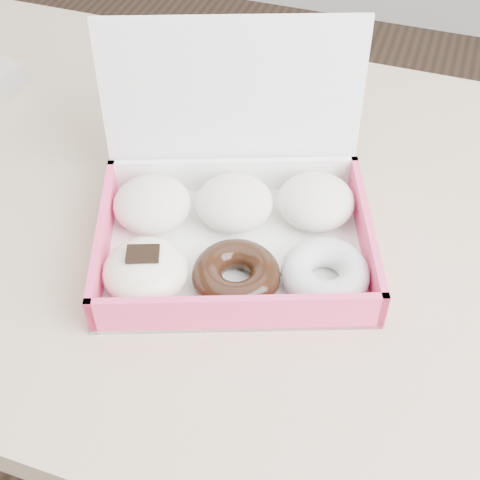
% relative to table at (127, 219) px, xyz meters
% --- Properties ---
extents(ground, '(4.00, 4.00, 0.00)m').
position_rel_table_xyz_m(ground, '(0.00, 0.00, -0.67)').
color(ground, black).
rests_on(ground, ground).
extents(table, '(1.20, 0.80, 0.75)m').
position_rel_table_xyz_m(table, '(0.00, 0.00, 0.00)').
color(table, tan).
rests_on(table, ground).
extents(donut_box, '(0.39, 0.36, 0.23)m').
position_rel_table_xyz_m(donut_box, '(0.19, -0.07, 0.12)').
color(donut_box, white).
rests_on(donut_box, table).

